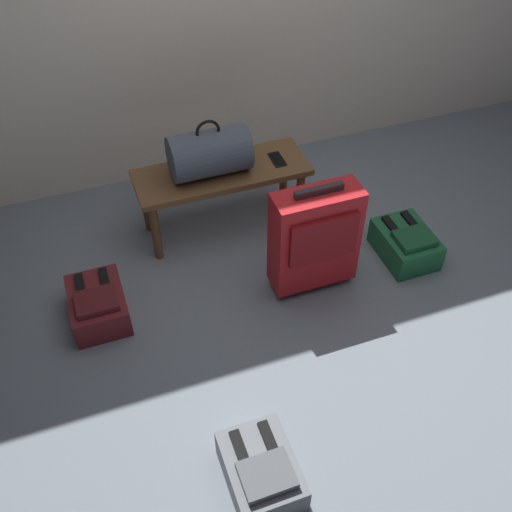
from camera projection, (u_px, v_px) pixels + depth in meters
The scene contains 8 objects.
ground_plane at pixel (332, 316), 3.12m from camera, with size 6.60×6.60×0.00m, color slate.
bench at pixel (222, 179), 3.39m from camera, with size 1.00×0.36×0.42m.
duffel_bag_slate at pixel (209, 153), 3.23m from camera, with size 0.44×0.26×0.34m.
cell_phone at pixel (277, 159), 3.41m from camera, with size 0.07×0.14×0.01m.
suitcase_upright_red at pixel (315, 238), 3.05m from camera, with size 0.46×0.21×0.67m.
backpack_maroon at pixel (98, 305), 3.05m from camera, with size 0.28×0.38×0.21m.
backpack_grey at pixel (261, 472), 2.41m from camera, with size 0.28×0.38×0.21m.
backpack_green at pixel (406, 243), 3.39m from camera, with size 0.28×0.38×0.21m.
Camera 1 is at (-1.06, -1.74, 2.42)m, focal length 41.20 mm.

